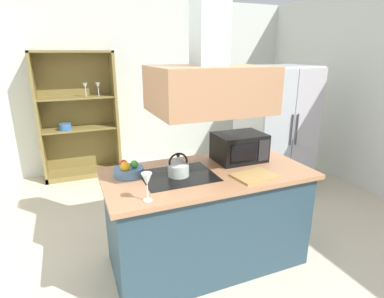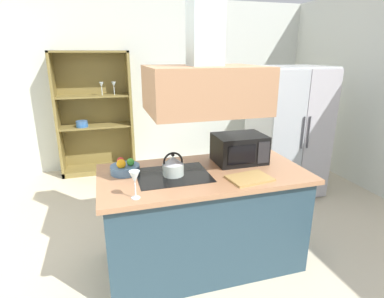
{
  "view_description": "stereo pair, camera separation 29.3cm",
  "coord_description": "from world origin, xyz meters",
  "px_view_note": "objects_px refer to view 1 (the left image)",
  "views": [
    {
      "loc": [
        -0.87,
        -2.15,
        1.89
      ],
      "look_at": [
        0.19,
        0.44,
        1.0
      ],
      "focal_mm": 28.77,
      "sensor_mm": 36.0,
      "label": 1
    },
    {
      "loc": [
        -0.59,
        -2.25,
        1.89
      ],
      "look_at": [
        0.19,
        0.44,
        1.0
      ],
      "focal_mm": 28.77,
      "sensor_mm": 36.0,
      "label": 2
    }
  ],
  "objects_px": {
    "refrigerator": "(275,129)",
    "kettle": "(178,166)",
    "dish_cabinet": "(79,123)",
    "fruit_bowl": "(128,170)",
    "cutting_board": "(254,176)",
    "wine_glass_on_counter": "(147,180)",
    "microwave": "(239,147)"
  },
  "relations": [
    {
      "from": "refrigerator",
      "to": "kettle",
      "type": "distance_m",
      "value": 2.18
    },
    {
      "from": "dish_cabinet",
      "to": "fruit_bowl",
      "type": "relative_size",
      "value": 7.73
    },
    {
      "from": "cutting_board",
      "to": "wine_glass_on_counter",
      "type": "bearing_deg",
      "value": -174.9
    },
    {
      "from": "kettle",
      "to": "cutting_board",
      "type": "distance_m",
      "value": 0.63
    },
    {
      "from": "kettle",
      "to": "cutting_board",
      "type": "relative_size",
      "value": 0.59
    },
    {
      "from": "fruit_bowl",
      "to": "kettle",
      "type": "bearing_deg",
      "value": -22.47
    },
    {
      "from": "dish_cabinet",
      "to": "wine_glass_on_counter",
      "type": "bearing_deg",
      "value": -84.35
    },
    {
      "from": "fruit_bowl",
      "to": "dish_cabinet",
      "type": "bearing_deg",
      "value": 96.0
    },
    {
      "from": "refrigerator",
      "to": "cutting_board",
      "type": "bearing_deg",
      "value": -131.82
    },
    {
      "from": "microwave",
      "to": "wine_glass_on_counter",
      "type": "xyz_separation_m",
      "value": [
        -1.02,
        -0.49,
        0.02
      ]
    },
    {
      "from": "kettle",
      "to": "microwave",
      "type": "bearing_deg",
      "value": 12.76
    },
    {
      "from": "kettle",
      "to": "refrigerator",
      "type": "bearing_deg",
      "value": 32.18
    },
    {
      "from": "refrigerator",
      "to": "dish_cabinet",
      "type": "distance_m",
      "value": 2.93
    },
    {
      "from": "refrigerator",
      "to": "microwave",
      "type": "height_order",
      "value": "refrigerator"
    },
    {
      "from": "kettle",
      "to": "cutting_board",
      "type": "bearing_deg",
      "value": -24.19
    },
    {
      "from": "dish_cabinet",
      "to": "kettle",
      "type": "distance_m",
      "value": 2.78
    },
    {
      "from": "refrigerator",
      "to": "wine_glass_on_counter",
      "type": "height_order",
      "value": "refrigerator"
    },
    {
      "from": "wine_glass_on_counter",
      "to": "dish_cabinet",
      "type": "bearing_deg",
      "value": 95.65
    },
    {
      "from": "microwave",
      "to": "fruit_bowl",
      "type": "distance_m",
      "value": 1.05
    },
    {
      "from": "refrigerator",
      "to": "fruit_bowl",
      "type": "distance_m",
      "value": 2.44
    },
    {
      "from": "refrigerator",
      "to": "fruit_bowl",
      "type": "xyz_separation_m",
      "value": [
        -2.23,
        -1.0,
        0.09
      ]
    },
    {
      "from": "refrigerator",
      "to": "kettle",
      "type": "xyz_separation_m",
      "value": [
        -1.84,
        -1.16,
        0.13
      ]
    },
    {
      "from": "dish_cabinet",
      "to": "refrigerator",
      "type": "bearing_deg",
      "value": -31.69
    },
    {
      "from": "refrigerator",
      "to": "wine_glass_on_counter",
      "type": "xyz_separation_m",
      "value": [
        -2.19,
        -1.5,
        0.19
      ]
    },
    {
      "from": "refrigerator",
      "to": "fruit_bowl",
      "type": "bearing_deg",
      "value": -155.79
    },
    {
      "from": "dish_cabinet",
      "to": "kettle",
      "type": "height_order",
      "value": "dish_cabinet"
    },
    {
      "from": "dish_cabinet",
      "to": "fruit_bowl",
      "type": "xyz_separation_m",
      "value": [
        0.27,
        -2.54,
        0.11
      ]
    },
    {
      "from": "kettle",
      "to": "wine_glass_on_counter",
      "type": "height_order",
      "value": "wine_glass_on_counter"
    },
    {
      "from": "microwave",
      "to": "fruit_bowl",
      "type": "xyz_separation_m",
      "value": [
        -1.05,
        0.01,
        -0.08
      ]
    },
    {
      "from": "cutting_board",
      "to": "fruit_bowl",
      "type": "bearing_deg",
      "value": 156.49
    },
    {
      "from": "cutting_board",
      "to": "wine_glass_on_counter",
      "type": "relative_size",
      "value": 1.65
    },
    {
      "from": "dish_cabinet",
      "to": "microwave",
      "type": "bearing_deg",
      "value": -62.68
    }
  ]
}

